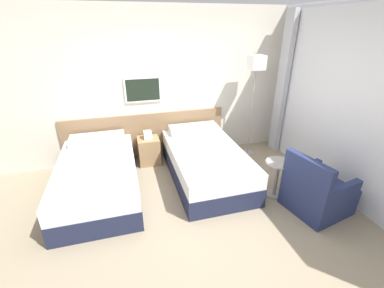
% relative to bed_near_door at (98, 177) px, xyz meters
% --- Properties ---
extents(ground_plane, '(16.00, 16.00, 0.00)m').
position_rel_bed_near_door_xyz_m(ground_plane, '(1.29, -0.92, -0.28)').
color(ground_plane, gray).
extents(wall_headboard, '(10.00, 0.10, 2.70)m').
position_rel_bed_near_door_xyz_m(wall_headboard, '(1.27, 1.04, 1.02)').
color(wall_headboard, beige).
rests_on(wall_headboard, ground_plane).
extents(wall_window, '(0.21, 4.44, 2.70)m').
position_rel_bed_near_door_xyz_m(wall_window, '(3.56, -1.10, 1.06)').
color(wall_window, white).
rests_on(wall_window, ground_plane).
extents(bed_near_door, '(1.13, 1.98, 0.67)m').
position_rel_bed_near_door_xyz_m(bed_near_door, '(0.00, 0.00, 0.00)').
color(bed_near_door, '#1E233D').
rests_on(bed_near_door, ground_plane).
extents(bed_near_window, '(1.13, 1.98, 0.67)m').
position_rel_bed_near_door_xyz_m(bed_near_window, '(1.72, 0.00, 0.00)').
color(bed_near_window, '#1E233D').
rests_on(bed_near_window, ground_plane).
extents(nightstand, '(0.39, 0.36, 0.64)m').
position_rel_bed_near_door_xyz_m(nightstand, '(0.86, 0.75, -0.02)').
color(nightstand, '#9E7A51').
rests_on(nightstand, ground_plane).
extents(floor_lamp, '(0.25, 0.25, 1.90)m').
position_rel_bed_near_door_xyz_m(floor_lamp, '(2.83, 0.61, 1.34)').
color(floor_lamp, '#9E9993').
rests_on(floor_lamp, ground_plane).
extents(side_table, '(0.38, 0.38, 0.58)m').
position_rel_bed_near_door_xyz_m(side_table, '(2.57, -0.78, 0.12)').
color(side_table, gray).
rests_on(side_table, ground_plane).
extents(armchair, '(0.88, 0.84, 0.87)m').
position_rel_bed_near_door_xyz_m(armchair, '(2.92, -1.23, -0.00)').
color(armchair, navy).
rests_on(armchair, ground_plane).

